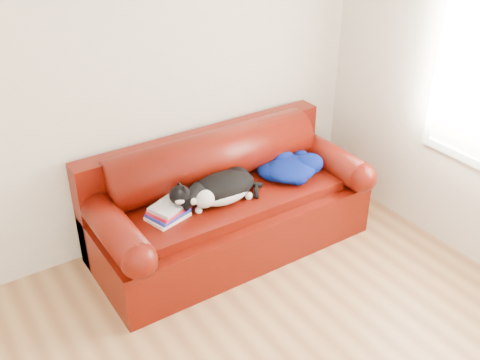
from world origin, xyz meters
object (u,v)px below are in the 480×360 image
object	(u,v)px
sofa_base	(230,221)
cat	(223,189)
blanket	(291,167)
book_stack	(168,211)

from	to	relation	value
sofa_base	cat	bearing A→B (deg)	-143.39
sofa_base	cat	distance (m)	0.39
sofa_base	blanket	xyz separation A→B (m)	(0.54, -0.05, 0.33)
blanket	cat	bearing A→B (deg)	-177.02
cat	blanket	size ratio (longest dim) A/B	1.35
book_stack	blanket	xyz separation A→B (m)	(1.08, 0.01, 0.02)
book_stack	cat	distance (m)	0.43
cat	book_stack	bearing A→B (deg)	165.17
sofa_base	book_stack	xyz separation A→B (m)	(-0.54, -0.05, 0.31)
sofa_base	cat	size ratio (longest dim) A/B	2.78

